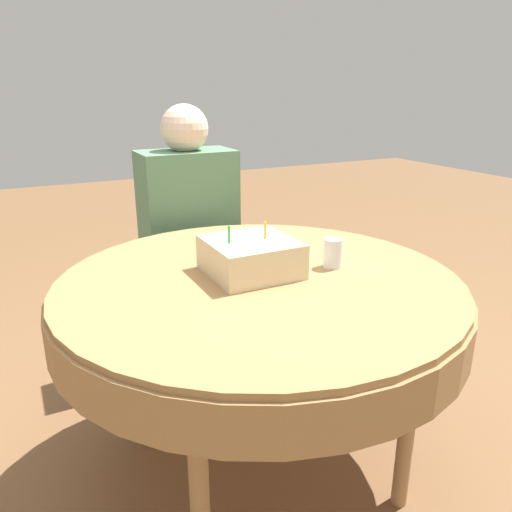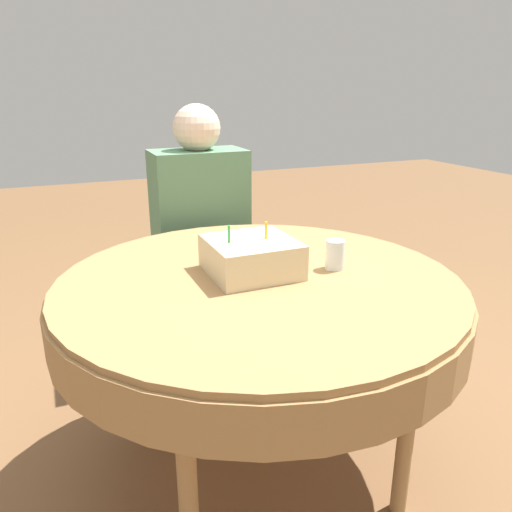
{
  "view_description": "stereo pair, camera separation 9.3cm",
  "coord_description": "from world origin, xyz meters",
  "px_view_note": "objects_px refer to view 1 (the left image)",
  "views": [
    {
      "loc": [
        -0.65,
        -1.27,
        1.28
      ],
      "look_at": [
        -0.0,
        0.01,
        0.79
      ],
      "focal_mm": 35.0,
      "sensor_mm": 36.0,
      "label": 1
    },
    {
      "loc": [
        -0.57,
        -1.31,
        1.28
      ],
      "look_at": [
        -0.0,
        0.01,
        0.79
      ],
      "focal_mm": 35.0,
      "sensor_mm": 36.0,
      "label": 2
    }
  ],
  "objects_px": {
    "chair": "(186,265)",
    "drinking_glass": "(333,253)",
    "person": "(190,216)",
    "birthday_cake": "(251,257)"
  },
  "relations": [
    {
      "from": "birthday_cake",
      "to": "drinking_glass",
      "type": "bearing_deg",
      "value": -14.83
    },
    {
      "from": "birthday_cake",
      "to": "chair",
      "type": "bearing_deg",
      "value": 84.82
    },
    {
      "from": "birthday_cake",
      "to": "drinking_glass",
      "type": "distance_m",
      "value": 0.27
    },
    {
      "from": "person",
      "to": "birthday_cake",
      "type": "bearing_deg",
      "value": -95.27
    },
    {
      "from": "chair",
      "to": "person",
      "type": "height_order",
      "value": "person"
    },
    {
      "from": "chair",
      "to": "drinking_glass",
      "type": "distance_m",
      "value": 1.0
    },
    {
      "from": "person",
      "to": "chair",
      "type": "bearing_deg",
      "value": 90.0
    },
    {
      "from": "person",
      "to": "birthday_cake",
      "type": "xyz_separation_m",
      "value": [
        -0.08,
        -0.78,
        0.05
      ]
    },
    {
      "from": "person",
      "to": "birthday_cake",
      "type": "height_order",
      "value": "person"
    },
    {
      "from": "chair",
      "to": "drinking_glass",
      "type": "relative_size",
      "value": 8.96
    }
  ]
}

